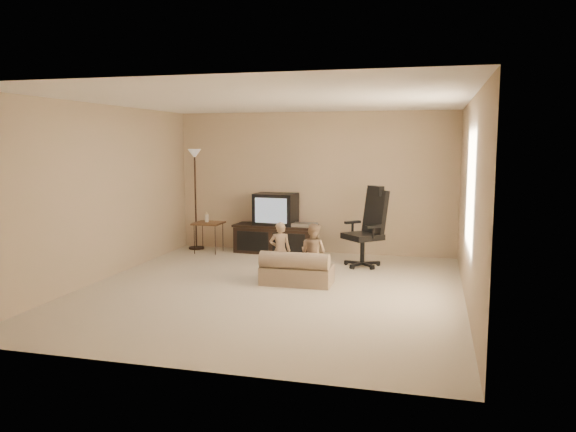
# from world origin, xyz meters

# --- Properties ---
(floor) EXTENTS (5.50, 5.50, 0.00)m
(floor) POSITION_xyz_m (0.00, 0.00, 0.00)
(floor) COLOR beige
(floor) RESTS_ON ground
(room_shell) EXTENTS (5.50, 5.50, 5.50)m
(room_shell) POSITION_xyz_m (0.00, 0.00, 1.52)
(room_shell) COLOR white
(room_shell) RESTS_ON floor
(tv_stand) EXTENTS (1.52, 0.64, 1.07)m
(tv_stand) POSITION_xyz_m (-0.63, 2.49, 0.44)
(tv_stand) COLOR black
(tv_stand) RESTS_ON floor
(office_chair) EXTENTS (0.83, 0.83, 1.28)m
(office_chair) POSITION_xyz_m (1.07, 1.80, 0.46)
(office_chair) COLOR black
(office_chair) RESTS_ON floor
(side_table) EXTENTS (0.50, 0.50, 0.74)m
(side_table) POSITION_xyz_m (-1.81, 2.23, 0.53)
(side_table) COLOR brown
(side_table) RESTS_ON floor
(floor_lamp) EXTENTS (0.29, 0.29, 1.85)m
(floor_lamp) POSITION_xyz_m (-2.17, 2.49, 1.35)
(floor_lamp) COLOR black
(floor_lamp) RESTS_ON floor
(child_sofa) EXTENTS (0.98, 0.56, 0.48)m
(child_sofa) POSITION_xyz_m (0.27, 0.37, 0.19)
(child_sofa) COLOR tan
(child_sofa) RESTS_ON floor
(toddler_left) EXTENTS (0.35, 0.28, 0.84)m
(toddler_left) POSITION_xyz_m (-0.03, 0.59, 0.42)
(toddler_left) COLOR tan
(toddler_left) RESTS_ON floor
(toddler_right) EXTENTS (0.46, 0.37, 0.84)m
(toddler_right) POSITION_xyz_m (0.47, 0.55, 0.42)
(toddler_right) COLOR tan
(toddler_right) RESTS_ON floor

